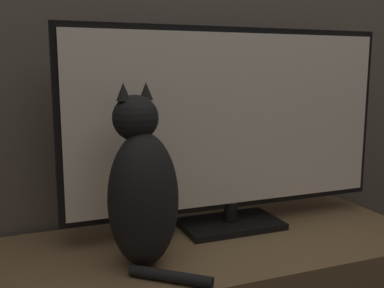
{
  "coord_description": "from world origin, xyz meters",
  "views": [
    {
      "loc": [
        -0.51,
        -0.23,
        1.0
      ],
      "look_at": [
        -0.05,
        0.92,
        0.79
      ],
      "focal_mm": 42.0,
      "sensor_mm": 36.0,
      "label": 1
    }
  ],
  "objects": [
    {
      "name": "cat",
      "position": [
        -0.22,
        0.84,
        0.69
      ],
      "size": [
        0.23,
        0.3,
        0.47
      ],
      "rotation": [
        0.0,
        0.0,
        0.27
      ],
      "color": "black",
      "rests_on": "tv_stand"
    },
    {
      "name": "tv",
      "position": [
        0.11,
        1.01,
        0.82
      ],
      "size": [
        1.06,
        0.19,
        0.63
      ],
      "color": "black",
      "rests_on": "tv_stand"
    }
  ]
}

